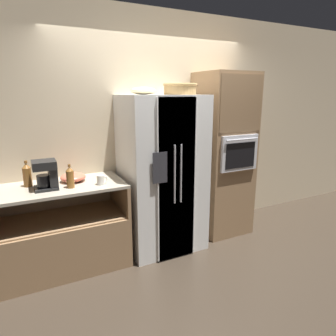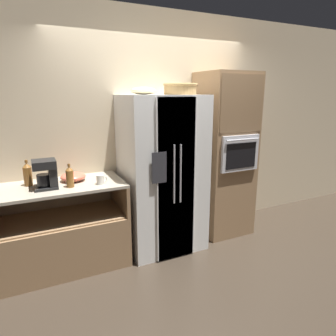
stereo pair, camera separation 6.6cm
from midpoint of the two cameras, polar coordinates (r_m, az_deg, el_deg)
The scene contains 12 objects.
ground_plane at distance 3.87m, azimuth 0.45°, elevation -14.23°, with size 20.00×20.00×0.00m, color #382D23.
wall_back at distance 3.81m, azimuth -2.27°, elevation 7.50°, with size 12.00×0.06×2.80m.
counter_left at distance 3.46m, azimuth -20.93°, elevation -12.69°, with size 1.54×0.66×0.92m.
refrigerator at distance 3.52m, azimuth -0.51°, elevation -1.17°, with size 0.90×0.75×1.82m.
wall_oven at distance 3.99m, azimuth 11.06°, elevation 2.42°, with size 0.65×0.69×2.09m.
wicker_basket at distance 3.42m, azimuth 2.91°, elevation 14.89°, with size 0.38×0.38×0.12m.
fruit_bowl at distance 3.39m, azimuth -4.10°, elevation 14.47°, with size 0.28×0.28×0.08m.
bottle_tall at distance 3.12m, azimuth -17.63°, elevation -1.57°, with size 0.08×0.08×0.24m.
bottle_short at distance 3.32m, azimuth -24.67°, elevation -1.06°, with size 0.08×0.08×0.27m.
mug at distance 3.15m, azimuth -12.15°, elevation -2.16°, with size 0.11×0.08×0.10m.
mixing_bowl at distance 3.34m, azimuth -17.08°, elevation -1.60°, with size 0.26×0.26×0.09m.
coffee_maker at distance 3.15m, azimuth -21.44°, elevation -0.90°, with size 0.22×0.21×0.28m.
Camera 2 is at (-1.47, -3.07, 1.84)m, focal length 32.00 mm.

